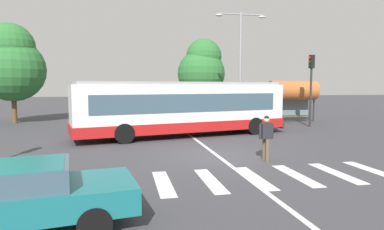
# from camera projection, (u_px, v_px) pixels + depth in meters

# --- Properties ---
(ground_plane) EXTENTS (160.00, 160.00, 0.00)m
(ground_plane) POSITION_uv_depth(u_px,v_px,m) (219.00, 157.00, 13.18)
(ground_plane) COLOR #3D3D42
(city_transit_bus) EXTENTS (12.46, 5.10, 3.06)m
(city_transit_bus) POSITION_uv_depth(u_px,v_px,m) (183.00, 108.00, 18.55)
(city_transit_bus) COLOR black
(city_transit_bus) RESTS_ON ground_plane
(pedestrian_crossing_street) EXTENTS (0.58, 0.43, 1.72)m
(pedestrian_crossing_street) POSITION_uv_depth(u_px,v_px,m) (266.00, 136.00, 12.36)
(pedestrian_crossing_street) COLOR brown
(pedestrian_crossing_street) RESTS_ON ground_plane
(foreground_sedan) EXTENTS (4.72, 2.49, 1.35)m
(foreground_sedan) POSITION_uv_depth(u_px,v_px,m) (13.00, 195.00, 6.24)
(foreground_sedan) COLOR black
(foreground_sedan) RESTS_ON ground_plane
(parked_car_blue) EXTENTS (2.24, 4.65, 1.35)m
(parked_car_blue) POSITION_uv_depth(u_px,v_px,m) (150.00, 113.00, 25.55)
(parked_car_blue) COLOR black
(parked_car_blue) RESTS_ON ground_plane
(parked_car_charcoal) EXTENTS (2.28, 4.67, 1.35)m
(parked_car_charcoal) POSITION_uv_depth(u_px,v_px,m) (183.00, 112.00, 26.54)
(parked_car_charcoal) COLOR black
(parked_car_charcoal) RESTS_ON ground_plane
(parked_car_red) EXTENTS (1.96, 4.54, 1.35)m
(parked_car_red) POSITION_uv_depth(u_px,v_px,m) (218.00, 112.00, 26.38)
(parked_car_red) COLOR black
(parked_car_red) RESTS_ON ground_plane
(traffic_light_far_corner) EXTENTS (0.33, 0.32, 4.94)m
(traffic_light_far_corner) POSITION_uv_depth(u_px,v_px,m) (311.00, 79.00, 22.50)
(traffic_light_far_corner) COLOR #28282B
(traffic_light_far_corner) RESTS_ON ground_plane
(bus_stop_shelter) EXTENTS (3.87, 1.54, 3.25)m
(bus_stop_shelter) POSITION_uv_depth(u_px,v_px,m) (293.00, 91.00, 26.00)
(bus_stop_shelter) COLOR #28282B
(bus_stop_shelter) RESTS_ON ground_plane
(twin_arm_street_lamp) EXTENTS (4.14, 0.32, 8.55)m
(twin_arm_street_lamp) POSITION_uv_depth(u_px,v_px,m) (240.00, 55.00, 25.86)
(twin_arm_street_lamp) COLOR #939399
(twin_arm_street_lamp) RESTS_ON ground_plane
(background_tree_left) EXTENTS (4.77, 4.77, 7.51)m
(background_tree_left) POSITION_uv_depth(u_px,v_px,m) (12.00, 63.00, 24.65)
(background_tree_left) COLOR brown
(background_tree_left) RESTS_ON ground_plane
(background_tree_right) EXTENTS (4.67, 4.67, 7.46)m
(background_tree_right) POSITION_uv_depth(u_px,v_px,m) (202.00, 69.00, 32.43)
(background_tree_right) COLOR brown
(background_tree_right) RESTS_ON ground_plane
(crosswalk_painted_stripes) EXTENTS (7.50, 2.62, 0.01)m
(crosswalk_painted_stripes) POSITION_uv_depth(u_px,v_px,m) (276.00, 176.00, 10.28)
(crosswalk_painted_stripes) COLOR silver
(crosswalk_painted_stripes) RESTS_ON ground_plane
(lane_center_line) EXTENTS (0.16, 24.00, 0.01)m
(lane_center_line) POSITION_uv_depth(u_px,v_px,m) (206.00, 147.00, 15.13)
(lane_center_line) COLOR silver
(lane_center_line) RESTS_ON ground_plane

